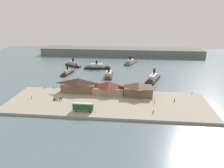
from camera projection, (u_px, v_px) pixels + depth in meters
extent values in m
plane|color=slate|center=(111.00, 89.00, 135.72)|extent=(320.00, 320.00, 0.00)
cube|color=#9E9384|center=(107.00, 103.00, 114.90)|extent=(110.00, 36.00, 1.20)
cube|color=gray|center=(111.00, 91.00, 132.18)|extent=(110.00, 0.80, 1.00)
cube|color=brown|center=(79.00, 88.00, 127.89)|extent=(20.71, 7.12, 5.35)
pyramid|color=#473328|center=(78.00, 81.00, 126.42)|extent=(21.12, 7.48, 3.36)
cube|color=#998466|center=(109.00, 90.00, 126.09)|extent=(18.29, 9.21, 4.08)
pyramid|color=maroon|center=(109.00, 84.00, 124.87)|extent=(18.66, 9.67, 3.21)
cube|color=brown|center=(138.00, 91.00, 122.90)|extent=(16.27, 9.97, 5.27)
pyramid|color=brown|center=(138.00, 85.00, 121.56)|extent=(16.60, 10.47, 2.69)
cube|color=#1E4C2D|center=(83.00, 107.00, 103.44)|extent=(10.12, 2.50, 3.00)
cube|color=beige|center=(83.00, 104.00, 102.85)|extent=(9.72, 1.75, 0.50)
cylinder|color=black|center=(91.00, 109.00, 104.93)|extent=(0.90, 0.18, 0.90)
cylinder|color=black|center=(90.00, 112.00, 102.59)|extent=(0.90, 0.18, 0.90)
cylinder|color=black|center=(77.00, 109.00, 105.59)|extent=(0.90, 0.18, 0.90)
cylinder|color=black|center=(76.00, 111.00, 103.25)|extent=(0.90, 0.18, 0.90)
cube|color=brown|center=(56.00, 98.00, 116.91)|extent=(2.63, 1.30, 0.50)
cylinder|color=#4C3828|center=(55.00, 98.00, 117.68)|extent=(1.20, 0.10, 1.20)
cylinder|color=#4C3828|center=(54.00, 99.00, 116.46)|extent=(1.20, 0.10, 1.20)
ellipsoid|color=black|center=(61.00, 98.00, 116.58)|extent=(2.00, 0.70, 0.90)
ellipsoid|color=black|center=(62.00, 97.00, 116.29)|extent=(0.70, 0.32, 0.44)
cylinder|color=black|center=(62.00, 99.00, 116.91)|extent=(0.16, 0.16, 1.00)
cylinder|color=black|center=(62.00, 99.00, 116.54)|extent=(0.16, 0.16, 1.00)
cylinder|color=black|center=(60.00, 99.00, 117.02)|extent=(0.16, 0.16, 1.00)
cylinder|color=black|center=(59.00, 99.00, 116.65)|extent=(0.16, 0.16, 1.00)
cylinder|color=#3D4C42|center=(155.00, 102.00, 112.94)|extent=(0.38, 0.38, 1.28)
sphere|color=#CCA889|center=(155.00, 101.00, 112.68)|extent=(0.23, 0.23, 0.23)
cylinder|color=#6B5B4C|center=(32.00, 97.00, 118.68)|extent=(0.42, 0.42, 1.43)
sphere|color=#CCA889|center=(31.00, 96.00, 118.40)|extent=(0.26, 0.26, 0.26)
cylinder|color=#232328|center=(175.00, 100.00, 115.08)|extent=(0.43, 0.43, 1.47)
sphere|color=#CCA889|center=(175.00, 99.00, 114.79)|extent=(0.27, 0.27, 0.27)
cylinder|color=#232328|center=(153.00, 112.00, 101.74)|extent=(0.44, 0.44, 1.50)
sphere|color=#CCA889|center=(153.00, 110.00, 101.44)|extent=(0.28, 0.28, 0.28)
cylinder|color=black|center=(45.00, 88.00, 134.23)|extent=(0.44, 0.44, 0.90)
cylinder|color=black|center=(192.00, 93.00, 125.92)|extent=(0.44, 0.44, 0.90)
cylinder|color=black|center=(54.00, 88.00, 133.90)|extent=(0.44, 0.44, 0.90)
cube|color=black|center=(73.00, 65.00, 191.63)|extent=(16.96, 15.20, 1.39)
cone|color=black|center=(79.00, 67.00, 185.58)|extent=(5.24, 5.37, 4.28)
cube|color=#B2A893|center=(73.00, 63.00, 190.88)|extent=(8.61, 7.78, 3.06)
cylinder|color=black|center=(73.00, 60.00, 189.28)|extent=(1.65, 1.65, 3.22)
cylinder|color=brown|center=(69.00, 61.00, 194.22)|extent=(0.24, 0.24, 4.81)
cube|color=black|center=(153.00, 80.00, 152.41)|extent=(12.86, 22.04, 1.71)
cone|color=black|center=(149.00, 84.00, 143.38)|extent=(6.37, 5.43, 5.39)
cube|color=silver|center=(153.00, 77.00, 151.64)|extent=(6.91, 10.94, 2.86)
cylinder|color=black|center=(154.00, 71.00, 152.15)|extent=(1.27, 1.27, 4.18)
cylinder|color=brown|center=(155.00, 72.00, 156.41)|extent=(0.24, 0.24, 6.74)
cube|color=black|center=(97.00, 68.00, 183.44)|extent=(21.67, 7.36, 1.67)
cone|color=black|center=(109.00, 68.00, 182.93)|extent=(4.12, 5.88, 5.70)
cube|color=beige|center=(97.00, 65.00, 182.71)|extent=(10.73, 4.22, 2.68)
cylinder|color=black|center=(97.00, 62.00, 181.74)|extent=(1.45, 1.45, 3.11)
cylinder|color=brown|center=(89.00, 63.00, 182.35)|extent=(0.24, 0.24, 6.66)
cube|color=black|center=(109.00, 76.00, 161.45)|extent=(6.24, 17.91, 1.37)
cone|color=black|center=(109.00, 73.00, 169.74)|extent=(4.91, 3.43, 4.74)
cube|color=beige|center=(109.00, 73.00, 160.79)|extent=(4.67, 9.78, 2.54)
cylinder|color=black|center=(109.00, 69.00, 159.20)|extent=(1.62, 1.62, 4.11)
cylinder|color=brown|center=(108.00, 73.00, 155.19)|extent=(0.24, 0.24, 6.22)
cube|color=black|center=(67.00, 73.00, 167.93)|extent=(7.46, 16.06, 1.29)
cone|color=black|center=(63.00, 76.00, 160.94)|extent=(4.70, 3.51, 4.26)
cube|color=#B2A893|center=(67.00, 71.00, 167.33)|extent=(4.13, 8.58, 2.25)
cylinder|color=black|center=(67.00, 67.00, 166.46)|extent=(1.20, 1.20, 4.55)
cylinder|color=brown|center=(70.00, 68.00, 171.16)|extent=(0.24, 0.24, 4.44)
cube|color=#514C47|center=(130.00, 63.00, 200.51)|extent=(12.44, 19.76, 1.38)
cone|color=#514C47|center=(127.00, 65.00, 192.59)|extent=(6.36, 5.13, 5.51)
cube|color=silver|center=(131.00, 61.00, 199.85)|extent=(6.07, 8.63, 2.51)
cylinder|color=black|center=(130.00, 58.00, 198.10)|extent=(1.66, 1.66, 3.44)
cube|color=#60665B|center=(121.00, 52.00, 237.45)|extent=(180.00, 24.00, 8.00)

